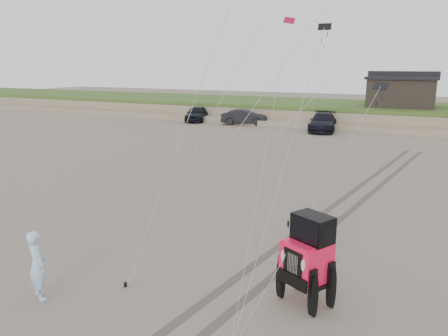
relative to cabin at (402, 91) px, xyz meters
The scene contains 10 objects.
ground 37.20m from the cabin, 93.09° to the right, with size 160.00×160.00×0.00m, color #6B6054.
dune_ridge 3.18m from the cabin, 165.96° to the left, with size 160.00×14.25×1.73m.
cabin is the anchor object (origin of this frame).
truck_a 20.25m from the cabin, 160.62° to the right, with size 1.82×4.53×1.54m, color black.
truck_b 15.40m from the cabin, 153.03° to the right, with size 1.55×4.43×1.46m, color black.
truck_c 9.89m from the cabin, 126.55° to the right, with size 2.20×5.41×1.57m, color black.
jeep 36.28m from the cabin, 88.92° to the right, with size 2.08×4.81×1.79m, color #FF1540, non-canonical shape.
man 39.32m from the cabin, 97.85° to the right, with size 0.65×0.43×1.79m, color #9ACAEE.
stake_main 37.83m from the cabin, 95.78° to the right, with size 0.08×0.08×0.12m, color black.
tire_tracks 29.18m from the cabin, 90.00° to the right, with size 5.22×29.74×0.01m.
Camera 1 is at (5.12, -8.79, 5.72)m, focal length 35.00 mm.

